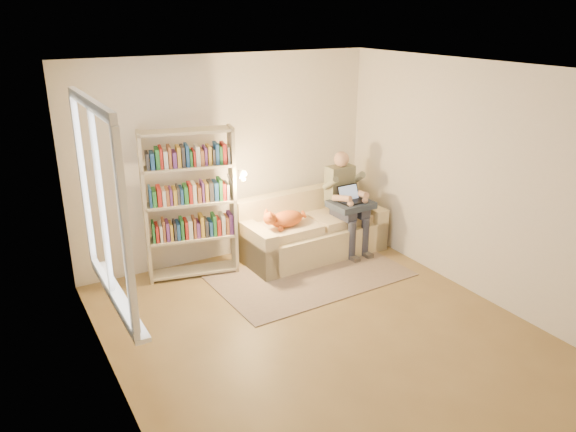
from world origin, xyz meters
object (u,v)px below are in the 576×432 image
person (345,197)px  cat (285,218)px  laptop (348,198)px  sofa (310,232)px  bookshelf (190,197)px

person → cat: 0.92m
person → cat: person is taller
laptop → sofa: bearing=147.8°
person → bookshelf: size_ratio=0.74×
laptop → person: bearing=71.1°
sofa → bookshelf: (-1.59, 0.16, 0.71)m
person → bookshelf: 2.08m
sofa → person: size_ratio=1.44×
sofa → cat: size_ratio=2.79×
person → laptop: size_ratio=4.08×
sofa → laptop: (0.42, -0.24, 0.49)m
cat → laptop: laptop is taller
sofa → cat: (-0.46, -0.14, 0.33)m
laptop → bookshelf: size_ratio=0.18×
cat → bookshelf: bookshelf is taller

